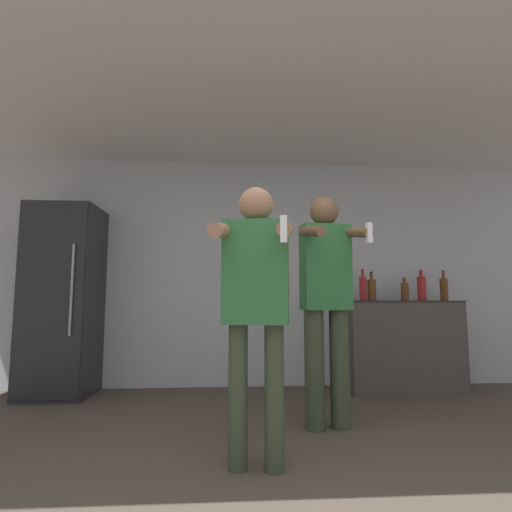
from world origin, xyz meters
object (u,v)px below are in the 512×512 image
Objects in this scene: bottle_brown_liquor at (363,287)px; refrigerator at (63,300)px; person_woman_foreground at (256,293)px; bottle_dark_rum at (422,288)px; bottle_red_label at (444,288)px; person_man_side at (326,297)px; bottle_clear_vodka at (372,289)px; bottle_short_whiskey at (405,290)px.

refrigerator is at bearing 179.69° from bottle_brown_liquor.
person_woman_foreground is (-1.27, -1.85, -0.09)m from bottle_brown_liquor.
bottle_red_label reaches higher than bottle_dark_rum.
person_man_side is (-1.58, -1.16, -0.11)m from bottle_red_label.
bottle_red_label is (0.90, 0.00, -0.01)m from bottle_brown_liquor.
bottle_clear_vodka is (0.10, 0.00, -0.02)m from bottle_brown_liquor.
bottle_dark_rum is 2.66m from person_woman_foreground.
bottle_red_label is (0.44, 0.00, 0.02)m from bottle_short_whiskey.
person_woman_foreground reaches higher than bottle_clear_vodka.
bottle_brown_liquor is 0.65m from bottle_dark_rum.
person_woman_foreground reaches higher than bottle_dark_rum.
person_man_side is (2.43, -1.18, 0.02)m from refrigerator.
refrigerator is at bearing 179.73° from bottle_short_whiskey.
bottle_dark_rum is at bearing 41.09° from person_man_side.
refrigerator reaches higher than bottle_clear_vodka.
refrigerator is at bearing 179.74° from bottle_dark_rum.
person_man_side reaches higher than person_woman_foreground.
bottle_clear_vodka is at bearing -0.30° from refrigerator.
bottle_short_whiskey is at bearing -0.27° from refrigerator.
refrigerator is 3.21m from bottle_clear_vodka.
bottle_brown_liquor is 1.32× the size of bottle_short_whiskey.
bottle_dark_rum reaches higher than bottle_clear_vodka.
refrigerator reaches higher than bottle_red_label.
person_man_side is at bearing -138.91° from bottle_dark_rum.
bottle_red_label is at bearing 40.47° from person_woman_foreground.
refrigerator reaches higher than person_woman_foreground.
refrigerator is 5.70× the size of bottle_dark_rum.
bottle_brown_liquor is (3.12, -0.02, 0.13)m from refrigerator.
person_man_side reaches higher than bottle_short_whiskey.
person_man_side reaches higher than bottle_clear_vodka.
person_woman_foreground is at bearing -45.27° from refrigerator.
person_woman_foreground is at bearing -139.53° from bottle_red_label.
bottle_brown_liquor is 1.08× the size of bottle_dark_rum.
bottle_short_whiskey is 1.63m from person_man_side.
person_man_side reaches higher than bottle_red_label.
person_man_side is (-0.68, -1.16, -0.11)m from bottle_brown_liquor.
bottle_brown_liquor is 0.46m from bottle_short_whiskey.
person_woman_foreground is 0.93× the size of person_man_side.
bottle_red_label is at bearing 0.00° from bottle_clear_vodka.
person_man_side reaches higher than bottle_brown_liquor.
person_woman_foreground is (-1.73, -1.85, -0.06)m from bottle_short_whiskey.
bottle_clear_vodka is (-0.36, -0.00, 0.01)m from bottle_short_whiskey.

